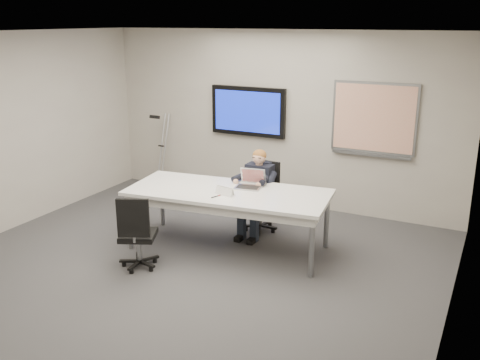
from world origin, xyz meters
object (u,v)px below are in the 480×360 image
at_px(laptop, 250,183).
at_px(office_chair_near, 138,246).
at_px(office_chair_far, 262,209).
at_px(seated_person, 255,202).
at_px(conference_table, 228,197).

bearing_deg(laptop, office_chair_near, -133.22).
bearing_deg(office_chair_far, seated_person, -88.23).
bearing_deg(conference_table, seated_person, 72.07).
bearing_deg(seated_person, laptop, -75.87).
relative_size(conference_table, office_chair_near, 2.86).
bearing_deg(office_chair_far, laptop, -80.21).
distance_m(conference_table, office_chair_near, 1.32).
distance_m(office_chair_far, office_chair_near, 2.02).
distance_m(conference_table, office_chair_far, 0.92).
relative_size(conference_table, seated_person, 2.25).
bearing_deg(conference_table, office_chair_far, 75.05).
xyz_separation_m(office_chair_near, laptop, (0.89, 1.30, 0.57)).
bearing_deg(office_chair_near, office_chair_far, -138.41).
height_order(office_chair_far, seated_person, seated_person).
distance_m(office_chair_near, seated_person, 1.82).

